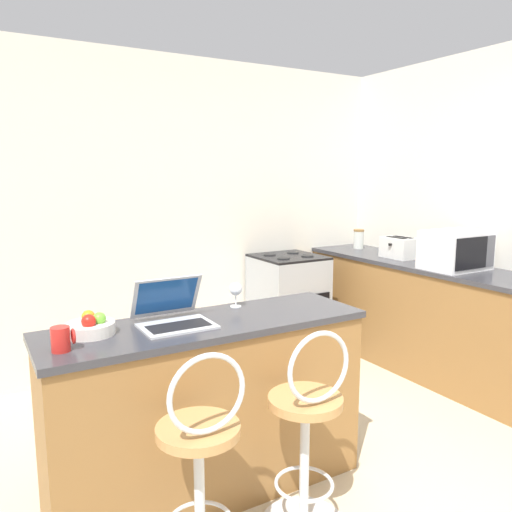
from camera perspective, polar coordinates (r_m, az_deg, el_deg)
The scene contains 13 objects.
wall_back at distance 4.32m, azimuth -8.79°, elevation 4.74°, with size 12.00×0.06×2.60m.
breakfast_bar at distance 2.67m, azimuth -5.42°, elevation -16.85°, with size 1.62×0.51×0.92m.
counter_right at distance 4.19m, azimuth 23.03°, elevation -7.75°, with size 0.60×3.25×0.92m.
bar_stool_near at distance 2.19m, azimuth -6.33°, elevation -23.38°, with size 0.40×0.40×0.98m.
bar_stool_far at distance 2.41m, azimuth 5.86°, elevation -20.01°, with size 0.40×0.40×0.98m.
laptop at distance 2.47m, azimuth -9.52°, elevation -6.39°, with size 0.34×0.32×0.23m.
microwave at distance 4.11m, azimuth 21.87°, elevation 0.65°, with size 0.48×0.35×0.30m.
toaster at distance 4.52m, azimuth 16.06°, elevation 0.93°, with size 0.22×0.29×0.18m.
stove_range at distance 4.58m, azimuth 3.68°, elevation -5.63°, with size 0.57×0.58×0.92m.
storage_jar at distance 5.01m, azimuth 11.65°, elevation 1.94°, with size 0.10×0.10×0.19m.
fruit_bowl at distance 2.40m, azimuth -18.38°, elevation -7.67°, with size 0.22×0.22×0.11m.
mug_red at distance 2.22m, azimuth -21.34°, elevation -8.82°, with size 0.09×0.08×0.10m.
wine_glass_tall at distance 2.73m, azimuth -2.34°, elevation -3.90°, with size 0.07×0.07×0.14m.
Camera 1 is at (-1.57, -1.26, 1.63)m, focal length 35.00 mm.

